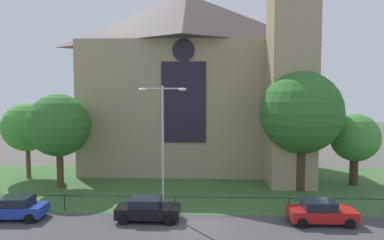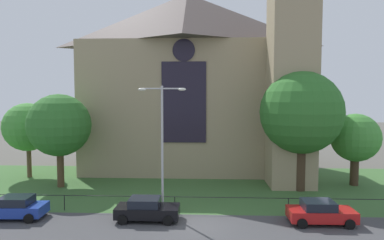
{
  "view_description": "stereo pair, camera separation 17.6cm",
  "coord_description": "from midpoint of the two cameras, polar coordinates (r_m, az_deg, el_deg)",
  "views": [
    {
      "loc": [
        0.45,
        -21.14,
        8.24
      ],
      "look_at": [
        -0.66,
        8.0,
        6.24
      ],
      "focal_mm": 31.62,
      "sensor_mm": 36.0,
      "label": 1
    },
    {
      "loc": [
        0.63,
        -21.13,
        8.24
      ],
      "look_at": [
        -0.66,
        8.0,
        6.24
      ],
      "focal_mm": 31.62,
      "sensor_mm": 36.0,
      "label": 2
    }
  ],
  "objects": [
    {
      "name": "tree_right_near",
      "position": [
        30.94,
        18.09,
        1.12
      ],
      "size": [
        7.19,
        7.19,
        10.48
      ],
      "color": "#423021",
      "rests_on": "ground"
    },
    {
      "name": "tree_left_far",
      "position": [
        38.23,
        -25.81,
        -1.1
      ],
      "size": [
        4.9,
        4.9,
        7.62
      ],
      "color": "brown",
      "rests_on": "ground"
    },
    {
      "name": "road_asphalt",
      "position": [
        20.84,
        0.9,
        -19.35
      ],
      "size": [
        120.0,
        8.0,
        0.01
      ],
      "primitive_type": "cube",
      "color": "#424244",
      "rests_on": "ground"
    },
    {
      "name": "parked_car_red",
      "position": [
        24.28,
        21.04,
        -14.32
      ],
      "size": [
        4.21,
        2.05,
        1.51
      ],
      "rotation": [
        0.0,
        0.0,
        0.01
      ],
      "color": "#B21919",
      "rests_on": "ground"
    },
    {
      "name": "parked_car_black",
      "position": [
        23.51,
        -7.38,
        -14.69
      ],
      "size": [
        4.21,
        2.03,
        1.51
      ],
      "rotation": [
        0.0,
        0.0,
        -0.0
      ],
      "color": "black",
      "rests_on": "ground"
    },
    {
      "name": "grass_verge",
      "position": [
        30.28,
        1.45,
        -11.85
      ],
      "size": [
        120.0,
        20.0,
        0.01
      ],
      "primitive_type": "cube",
      "color": "#3D6633",
      "rests_on": "ground"
    },
    {
      "name": "parked_car_blue",
      "position": [
        26.51,
        -27.62,
        -12.95
      ],
      "size": [
        4.27,
        2.16,
        1.51
      ],
      "rotation": [
        0.0,
        0.0,
        3.18
      ],
      "color": "#1E3899",
      "rests_on": "ground"
    },
    {
      "name": "iron_railing",
      "position": [
        24.82,
        -2.73,
        -13.09
      ],
      "size": [
        32.28,
        0.07,
        1.13
      ],
      "color": "black",
      "rests_on": "ground"
    },
    {
      "name": "church_building",
      "position": [
        38.89,
        0.44,
        6.93
      ],
      "size": [
        23.2,
        16.2,
        26.0
      ],
      "color": "tan",
      "rests_on": "ground"
    },
    {
      "name": "tree_left_near",
      "position": [
        32.85,
        -21.32,
        -0.85
      ],
      "size": [
        5.64,
        5.64,
        8.5
      ],
      "color": "#4C3823",
      "rests_on": "ground"
    },
    {
      "name": "tree_right_far",
      "position": [
        34.81,
        25.98,
        -2.76
      ],
      "size": [
        4.44,
        4.44,
        6.7
      ],
      "color": "#423021",
      "rests_on": "ground"
    },
    {
      "name": "streetlamp_near",
      "position": [
        23.87,
        -4.83,
        -2.28
      ],
      "size": [
        3.37,
        0.26,
        9.01
      ],
      "color": "#B2B2B7",
      "rests_on": "ground"
    },
    {
      "name": "ground",
      "position": [
        32.21,
        1.52,
        -10.89
      ],
      "size": [
        160.0,
        160.0,
        0.0
      ],
      "primitive_type": "plane",
      "color": "#56544C"
    }
  ]
}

